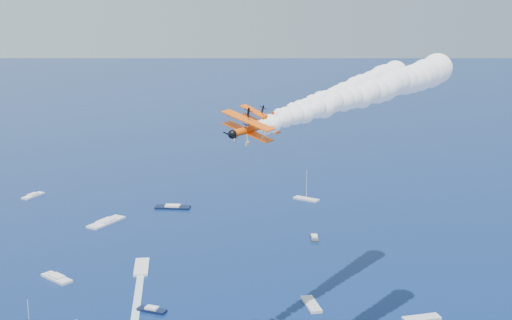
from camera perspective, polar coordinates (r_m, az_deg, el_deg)
name	(u,v)px	position (r m, az deg, el deg)	size (l,w,h in m)	color
biplane_lead	(261,122)	(125.83, 0.45, 3.29)	(8.15, 9.14, 5.51)	#FF4B05
biplane_trail	(249,129)	(97.01, -0.59, 2.64)	(8.05, 9.03, 5.44)	#FF5305
smoke_trail_lead	(341,93)	(150.78, 7.29, 5.68)	(54.55, 31.82, 10.90)	white
smoke_trail_trail	(364,94)	(120.55, 9.19, 5.61)	(56.64, 27.39, 10.90)	white
spectator_boats	(86,275)	(200.00, -14.24, -9.48)	(225.89, 185.79, 0.70)	white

